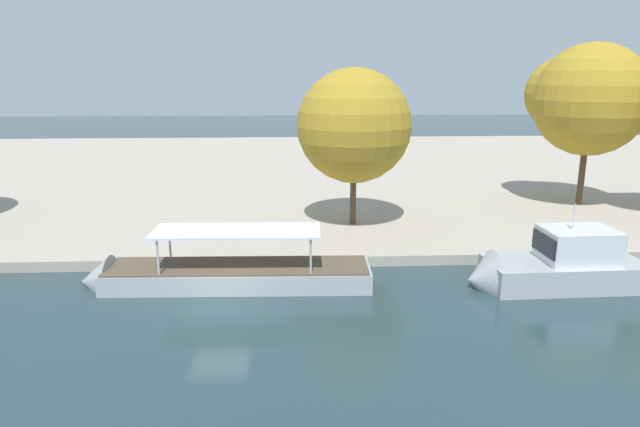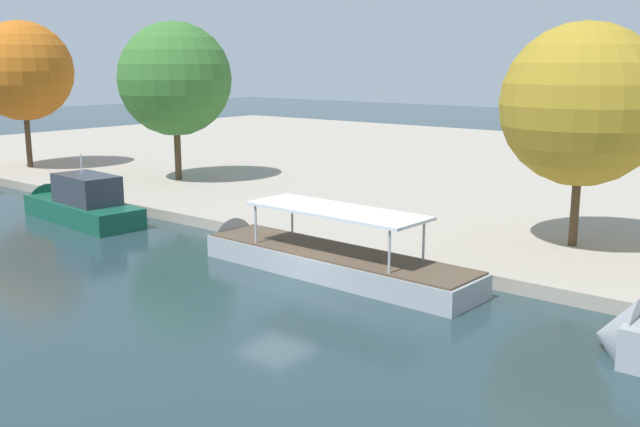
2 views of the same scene
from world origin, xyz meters
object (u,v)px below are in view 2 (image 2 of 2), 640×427
(motor_yacht_1, at_px, (78,207))
(tree_3, at_px, (582,101))
(tree_2, at_px, (26,73))
(tour_boat_2, at_px, (317,262))
(tree_0, at_px, (173,81))

(motor_yacht_1, height_order, tree_3, tree_3)
(motor_yacht_1, bearing_deg, tree_2, -17.63)
(tour_boat_2, xyz_separation_m, tree_3, (7.34, 8.93, 6.53))
(motor_yacht_1, xyz_separation_m, tree_3, (23.93, 9.51, 6.21))
(motor_yacht_1, xyz_separation_m, tree_0, (-4.10, 10.39, 6.59))
(tree_0, bearing_deg, tree_3, -1.80)
(motor_yacht_1, height_order, tour_boat_2, motor_yacht_1)
(motor_yacht_1, xyz_separation_m, tree_2, (-17.82, 7.51, 7.01))
(tour_boat_2, relative_size, tree_0, 1.30)
(tour_boat_2, relative_size, tree_3, 1.43)
(tree_0, distance_m, tree_2, 14.02)
(motor_yacht_1, bearing_deg, tour_boat_2, -172.76)
(tree_3, bearing_deg, tree_0, 178.20)
(motor_yacht_1, distance_m, tree_2, 20.57)
(motor_yacht_1, relative_size, tree_3, 1.00)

